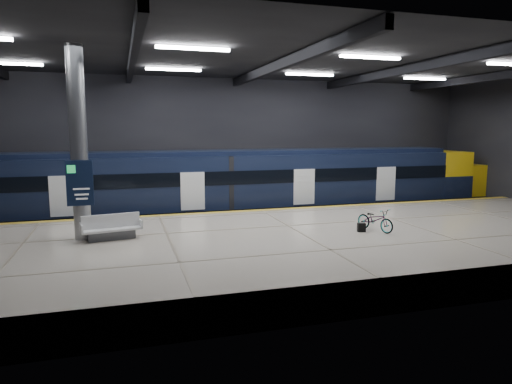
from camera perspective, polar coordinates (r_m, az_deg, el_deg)
name	(u,v)px	position (r m, az deg, el deg)	size (l,w,h in m)	color
ground	(280,245)	(20.22, 3.03, -6.68)	(30.00, 30.00, 0.00)	black
room_shell	(281,114)	(19.58, 3.15, 9.74)	(30.10, 16.10, 8.05)	black
platform	(302,247)	(17.82, 5.76, -6.88)	(30.00, 11.00, 1.10)	beige
safety_strip	(262,210)	(22.53, 0.70, -2.27)	(30.00, 0.40, 0.01)	gold
rails	(247,220)	(25.32, -1.16, -3.50)	(30.00, 1.52, 0.16)	gray
train	(274,183)	(25.47, 2.31, 1.07)	(29.40, 2.84, 3.79)	black
bench	(111,230)	(17.43, -17.64, -4.59)	(2.23, 1.23, 0.93)	#595B60
bicycle	(375,220)	(18.54, 14.68, -3.35)	(0.60, 1.72, 0.90)	#99999E
pannier_bag	(361,227)	(18.30, 13.04, -4.33)	(0.30, 0.18, 0.35)	black
info_column	(79,147)	(17.46, -21.28, 5.31)	(0.90, 0.78, 6.90)	#9EA0A5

